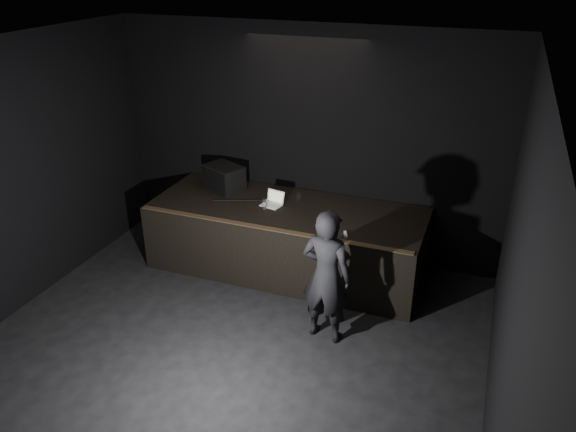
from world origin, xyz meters
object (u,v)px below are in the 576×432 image
(stage_riser, at_px, (287,238))
(person, at_px, (327,276))
(laptop, at_px, (273,201))
(beer_can, at_px, (265,204))
(stage_monitor, at_px, (224,178))

(stage_riser, xyz_separation_m, person, (1.04, -1.39, 0.37))
(laptop, bearing_deg, stage_riser, 1.78)
(stage_riser, relative_size, beer_can, 26.99)
(stage_monitor, distance_m, laptop, 0.98)
(person, bearing_deg, stage_riser, -46.82)
(laptop, distance_m, beer_can, 0.19)
(stage_monitor, xyz_separation_m, person, (2.20, -1.69, -0.32))
(stage_monitor, height_order, person, person)
(laptop, bearing_deg, beer_can, -97.63)
(stage_monitor, bearing_deg, stage_riser, 10.02)
(stage_riser, height_order, stage_monitor, stage_monitor)
(stage_monitor, height_order, beer_can, stage_monitor)
(stage_riser, xyz_separation_m, laptop, (-0.23, 0.04, 0.55))
(stage_riser, relative_size, stage_monitor, 5.71)
(stage_riser, relative_size, person, 2.29)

